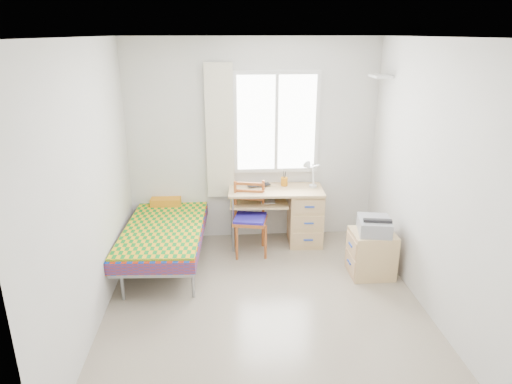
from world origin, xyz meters
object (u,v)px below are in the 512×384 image
Objects in this scene: bed at (166,227)px; desk at (300,213)px; printer at (374,225)px; chair at (251,214)px; cabinet at (371,253)px.

desk is (1.69, 0.32, -0.00)m from bed.
bed is 2.45m from printer.
bed reaches higher than printer.
chair is 1.52m from cabinet.
bed is 1.62× the size of desk.
printer reaches higher than cabinet.
printer is at bearing -2.82° from cabinet.
bed reaches higher than desk.
cabinet is 0.35m from printer.
printer is (0.68, -0.92, 0.20)m from desk.
chair is at bearing 8.26° from bed.
bed reaches higher than cabinet.
cabinet is (2.37, -0.60, -0.15)m from bed.
chair is at bearing 152.38° from cabinet.
printer is (2.37, -0.60, 0.20)m from bed.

